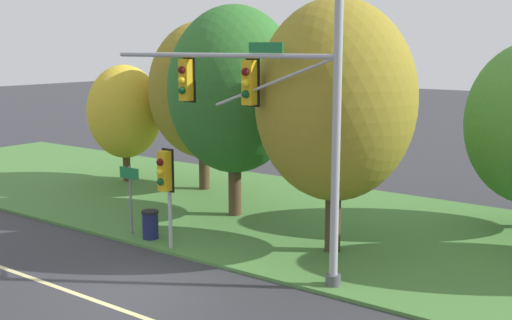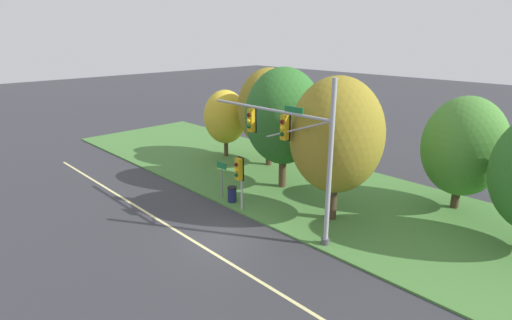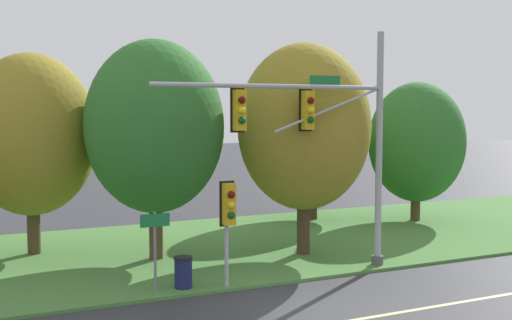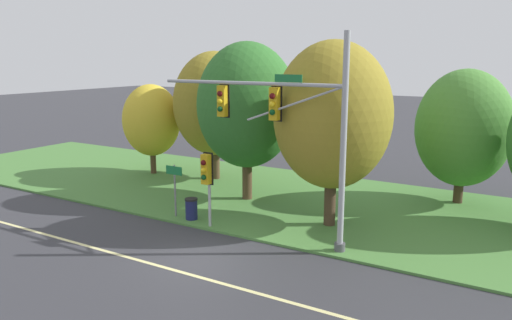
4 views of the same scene
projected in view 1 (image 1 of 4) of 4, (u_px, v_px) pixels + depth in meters
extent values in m
plane|color=#333338|center=(139.00, 289.00, 16.87)|extent=(160.00, 160.00, 0.00)
cube|color=beige|center=(103.00, 303.00, 15.92)|extent=(36.00, 0.16, 0.01)
cube|color=#477A38|center=(306.00, 220.00, 23.40)|extent=(48.00, 11.50, 0.10)
cylinder|color=#9EA0A5|center=(336.00, 139.00, 16.18)|extent=(0.22, 0.22, 7.79)
cylinder|color=#4C4C51|center=(333.00, 280.00, 16.85)|extent=(0.40, 0.40, 0.30)
cylinder|color=#9EA0A5|center=(216.00, 55.00, 18.12)|extent=(7.85, 0.14, 0.14)
cylinder|color=#9EA0A5|center=(273.00, 83.00, 17.09)|extent=(3.95, 0.08, 1.48)
cube|color=gold|center=(249.00, 83.00, 17.56)|extent=(0.34, 0.28, 1.22)
cube|color=black|center=(253.00, 82.00, 17.69)|extent=(0.46, 0.04, 1.34)
sphere|color=#4C0C0C|center=(245.00, 72.00, 17.37)|extent=(0.22, 0.22, 0.22)
sphere|color=yellow|center=(245.00, 83.00, 17.42)|extent=(0.22, 0.22, 0.22)
sphere|color=#0C4219|center=(245.00, 94.00, 17.47)|extent=(0.22, 0.22, 0.22)
cube|color=gold|center=(186.00, 80.00, 18.93)|extent=(0.34, 0.28, 1.22)
cube|color=black|center=(190.00, 80.00, 19.06)|extent=(0.46, 0.04, 1.34)
sphere|color=#4C0C0C|center=(182.00, 70.00, 18.74)|extent=(0.22, 0.22, 0.22)
sphere|color=yellow|center=(182.00, 80.00, 18.79)|extent=(0.22, 0.22, 0.22)
sphere|color=#0C4219|center=(182.00, 90.00, 18.84)|extent=(0.22, 0.22, 0.22)
cube|color=#196B33|center=(266.00, 48.00, 17.01)|extent=(1.10, 0.04, 0.28)
cylinder|color=#9EA0A5|center=(170.00, 201.00, 19.71)|extent=(0.12, 0.12, 3.03)
cube|color=gold|center=(164.00, 171.00, 19.38)|extent=(0.34, 0.28, 1.22)
cube|color=black|center=(168.00, 170.00, 19.51)|extent=(0.46, 0.04, 1.34)
sphere|color=#4C0C0C|center=(160.00, 162.00, 19.19)|extent=(0.22, 0.22, 0.22)
sphere|color=yellow|center=(160.00, 172.00, 19.24)|extent=(0.22, 0.22, 0.22)
sphere|color=#0C4219|center=(160.00, 182.00, 19.29)|extent=(0.22, 0.22, 0.22)
cylinder|color=slate|center=(131.00, 200.00, 21.24)|extent=(0.08, 0.08, 2.32)
cube|color=#197238|center=(129.00, 173.00, 21.05)|extent=(0.87, 0.03, 0.38)
cylinder|color=#4C3823|center=(126.00, 156.00, 29.70)|extent=(0.34, 0.34, 2.29)
ellipsoid|color=gold|center=(125.00, 112.00, 29.34)|extent=(3.41, 3.41, 4.27)
cylinder|color=#4C3823|center=(204.00, 155.00, 27.96)|extent=(0.47, 0.47, 3.05)
ellipsoid|color=olive|center=(203.00, 90.00, 27.46)|extent=(4.68, 4.68, 5.84)
cylinder|color=#4C3823|center=(235.00, 171.00, 23.62)|extent=(0.48, 0.48, 3.32)
ellipsoid|color=#2D6B28|center=(234.00, 90.00, 23.09)|extent=(4.83, 4.83, 6.03)
cylinder|color=#423021|center=(333.00, 198.00, 19.41)|extent=(0.48, 0.48, 3.30)
ellipsoid|color=olive|center=(335.00, 100.00, 18.89)|extent=(4.79, 4.79, 5.99)
cylinder|color=#191E4C|center=(150.00, 226.00, 20.89)|extent=(0.52, 0.52, 0.85)
cylinder|color=black|center=(150.00, 212.00, 20.81)|extent=(0.56, 0.56, 0.08)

